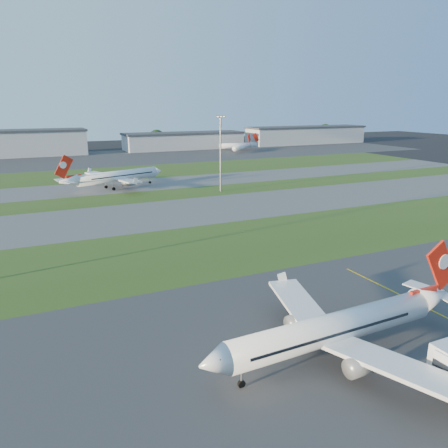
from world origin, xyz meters
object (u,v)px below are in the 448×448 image
airliner_taxiing (117,177)px  light_mast_centre (221,148)px  mini_jet_far (238,145)px  airliner_parked (335,329)px  mini_jet_near (242,147)px

airliner_taxiing → light_mast_centre: light_mast_centre is taller
airliner_taxiing → mini_jet_far: airliner_taxiing is taller
airliner_parked → airliner_taxiing: bearing=88.3°
airliner_parked → mini_jet_near: (97.83, 213.30, -0.56)m
mini_jet_near → mini_jet_far: (2.81, 10.86, 0.00)m
airliner_parked → light_mast_centre: size_ratio=1.36×
airliner_parked → airliner_taxiing: size_ratio=0.94×
mini_jet_near → light_mast_centre: (-66.78, -113.04, 11.53)m
airliner_taxiing → mini_jet_far: (100.98, 103.09, -0.96)m
mini_jet_far → light_mast_centre: size_ratio=1.11×
mini_jet_near → mini_jet_far: same height
light_mast_centre → airliner_parked: bearing=-107.2°
mini_jet_near → light_mast_centre: light_mast_centre is taller
airliner_parked → light_mast_centre: (31.05, 100.26, 10.97)m
airliner_parked → light_mast_centre: bearing=70.9°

